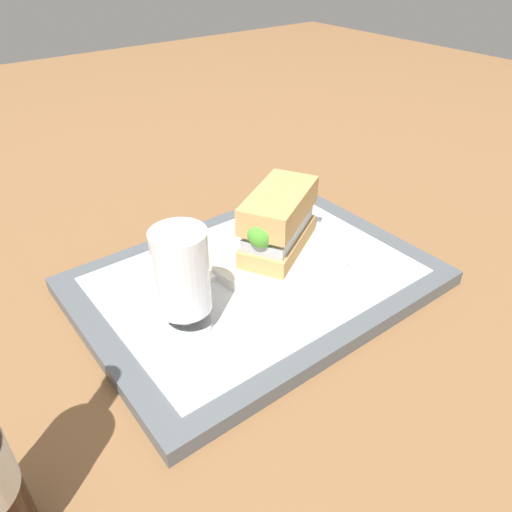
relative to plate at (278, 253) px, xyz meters
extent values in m
plane|color=brown|center=(0.05, 0.01, -0.03)|extent=(3.00, 3.00, 0.00)
cube|color=#4C5156|center=(0.05, 0.01, -0.02)|extent=(0.44, 0.32, 0.02)
cube|color=silver|center=(0.05, 0.01, -0.01)|extent=(0.38, 0.27, 0.00)
cylinder|color=silver|center=(0.00, 0.00, 0.00)|extent=(0.19, 0.19, 0.01)
cube|color=tan|center=(0.00, 0.00, 0.02)|extent=(0.14, 0.12, 0.02)
cube|color=#9EA3A8|center=(0.00, 0.00, 0.04)|extent=(0.13, 0.11, 0.02)
cube|color=silver|center=(0.00, 0.00, 0.05)|extent=(0.12, 0.10, 0.01)
sphere|color=#47932D|center=(0.04, 0.03, 0.06)|extent=(0.04, 0.04, 0.04)
cube|color=tan|center=(0.00, 0.00, 0.07)|extent=(0.14, 0.12, 0.04)
cylinder|color=silver|center=(0.17, 0.05, 0.00)|extent=(0.06, 0.06, 0.01)
cylinder|color=silver|center=(0.17, 0.05, 0.01)|extent=(0.01, 0.01, 0.02)
cylinder|color=silver|center=(0.17, 0.05, 0.07)|extent=(0.06, 0.06, 0.09)
cylinder|color=gold|center=(0.17, 0.05, 0.06)|extent=(0.06, 0.06, 0.07)
cylinder|color=white|center=(0.17, 0.05, 0.10)|extent=(0.05, 0.05, 0.01)
cube|color=white|center=(0.14, -0.04, 0.00)|extent=(0.09, 0.07, 0.01)
camera|label=1|loc=(0.36, 0.42, 0.37)|focal=34.60mm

